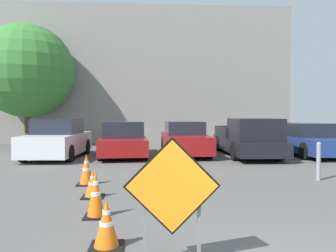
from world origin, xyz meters
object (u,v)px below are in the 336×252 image
(traffic_cone_third, at_px, (93,184))
(parked_car_nearest, at_px, (58,140))
(parked_car_second, at_px, (123,140))
(parked_car_third, at_px, (184,139))
(traffic_cone_second, at_px, (96,194))
(bollard_nearest, at_px, (319,160))
(pickup_truck, at_px, (248,139))
(traffic_cone_nearest, at_px, (106,224))
(traffic_cone_fourth, at_px, (86,170))
(parked_car_fourth, at_px, (306,140))
(road_closed_sign, at_px, (172,197))

(traffic_cone_third, height_order, parked_car_nearest, parked_car_nearest)
(parked_car_second, distance_m, parked_car_third, 2.66)
(traffic_cone_second, xyz_separation_m, bollard_nearest, (5.44, 2.81, 0.15))
(traffic_cone_third, distance_m, parked_car_third, 7.79)
(parked_car_second, height_order, parked_car_third, parked_car_second)
(parked_car_nearest, xyz_separation_m, pickup_truck, (7.89, -0.01, -0.00))
(bollard_nearest, bearing_deg, parked_car_nearest, 148.23)
(traffic_cone_nearest, bearing_deg, pickup_truck, 62.66)
(traffic_cone_second, height_order, parked_car_third, parked_car_third)
(traffic_cone_third, relative_size, traffic_cone_fourth, 0.76)
(parked_car_third, xyz_separation_m, parked_car_fourth, (5.27, -0.41, -0.03))
(traffic_cone_third, relative_size, parked_car_third, 0.13)
(parked_car_nearest, relative_size, parked_car_third, 0.92)
(parked_car_third, bearing_deg, traffic_cone_nearest, 76.47)
(parked_car_nearest, bearing_deg, parked_car_fourth, -174.99)
(traffic_cone_nearest, distance_m, pickup_truck, 10.38)
(parked_car_third, bearing_deg, bollard_nearest, 115.53)
(traffic_cone_fourth, height_order, parked_car_second, parked_car_second)
(traffic_cone_second, distance_m, traffic_cone_fourth, 2.71)
(parked_car_second, bearing_deg, traffic_cone_second, 87.26)
(traffic_cone_third, bearing_deg, parked_car_second, 88.93)
(traffic_cone_third, bearing_deg, parked_car_fourth, 40.51)
(traffic_cone_nearest, xyz_separation_m, traffic_cone_second, (-0.35, 1.32, 0.08))
(parked_car_third, distance_m, parked_car_fourth, 5.28)
(traffic_cone_second, distance_m, pickup_truck, 9.41)
(traffic_cone_nearest, height_order, traffic_cone_fourth, traffic_cone_fourth)
(parked_car_fourth, bearing_deg, bollard_nearest, 64.71)
(parked_car_second, bearing_deg, pickup_truck, 172.13)
(parked_car_fourth, bearing_deg, traffic_cone_nearest, 50.06)
(traffic_cone_third, relative_size, parked_car_fourth, 0.12)
(traffic_cone_second, relative_size, traffic_cone_fourth, 1.05)
(traffic_cone_nearest, xyz_separation_m, traffic_cone_fourth, (-0.99, 3.95, 0.06))
(road_closed_sign, relative_size, parked_car_nearest, 0.36)
(parked_car_nearest, relative_size, parked_car_fourth, 0.87)
(traffic_cone_second, bearing_deg, traffic_cone_third, 101.50)
(parked_car_nearest, bearing_deg, parked_car_second, -168.79)
(traffic_cone_nearest, relative_size, traffic_cone_second, 0.80)
(traffic_cone_third, distance_m, pickup_truck, 8.48)
(traffic_cone_third, height_order, bollard_nearest, bollard_nearest)
(traffic_cone_nearest, distance_m, parked_car_fourth, 12.08)
(traffic_cone_third, distance_m, parked_car_fourth, 10.57)
(road_closed_sign, height_order, parked_car_second, road_closed_sign)
(road_closed_sign, height_order, bollard_nearest, road_closed_sign)
(parked_car_nearest, distance_m, parked_car_third, 5.31)
(road_closed_sign, relative_size, traffic_cone_nearest, 2.32)
(pickup_truck, bearing_deg, traffic_cone_fourth, 43.93)
(traffic_cone_nearest, height_order, traffic_cone_third, traffic_cone_nearest)
(traffic_cone_nearest, xyz_separation_m, pickup_truck, (4.76, 9.21, 0.41))
(traffic_cone_third, distance_m, traffic_cone_fourth, 1.33)
(parked_car_nearest, relative_size, pickup_truck, 0.75)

